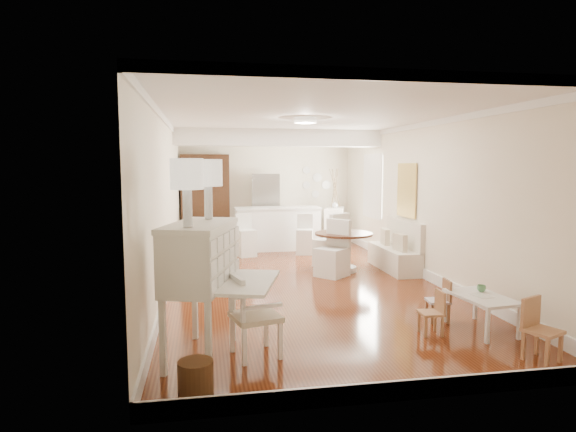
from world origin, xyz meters
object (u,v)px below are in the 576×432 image
object	(u,v)px
kids_chair_c	(543,330)
slip_chair_far	(331,240)
gustavian_armchair	(256,315)
sideboard	(334,226)
kids_chair_b	(438,300)
slip_chair_near	(332,248)
fridge	(279,209)
bar_stool_right	(305,234)
kids_table	(481,313)
secretary_bureau	(200,290)
dining_table	(343,252)
bar_stool_left	(246,235)
wicker_basket	(196,378)
kids_chair_a	(431,312)
breakfast_counter	(278,229)
pantry_cabinet	(205,200)

from	to	relation	value
kids_chair_c	slip_chair_far	bearing A→B (deg)	77.75
gustavian_armchair	sideboard	world-z (taller)	sideboard
kids_chair_b	slip_chair_far	bearing A→B (deg)	-164.96
slip_chair_near	fridge	distance (m)	4.01
bar_stool_right	sideboard	bearing A→B (deg)	64.31
kids_table	slip_chair_near	world-z (taller)	slip_chair_near
secretary_bureau	dining_table	world-z (taller)	secretary_bureau
bar_stool_left	bar_stool_right	size ratio (longest dim) A/B	1.04
kids_chair_b	bar_stool_right	bearing A→B (deg)	-164.55
gustavian_armchair	fridge	distance (m)	7.58
wicker_basket	slip_chair_far	distance (m)	5.71
kids_table	secretary_bureau	bearing A→B (deg)	-176.17
secretary_bureau	kids_chair_a	xyz separation A→B (m)	(2.72, 0.21, -0.45)
kids_chair_c	bar_stool_right	xyz separation A→B (m)	(-1.17, 6.36, 0.13)
bar_stool_right	breakfast_counter	bearing A→B (deg)	143.40
sideboard	slip_chair_far	bearing A→B (deg)	-87.51
slip_chair_near	bar_stool_left	bearing A→B (deg)	170.39
kids_chair_b	breakfast_counter	distance (m)	5.80
secretary_bureau	breakfast_counter	bearing A→B (deg)	90.63
secretary_bureau	slip_chair_near	size ratio (longest dim) A/B	1.39
wicker_basket	fridge	size ratio (longest dim) A/B	0.17
slip_chair_far	sideboard	world-z (taller)	slip_chair_far
kids_chair_c	slip_chair_near	distance (m)	4.28
gustavian_armchair	slip_chair_near	distance (m)	3.89
kids_chair_a	slip_chair_near	xyz separation A→B (m)	(-0.36, 3.17, 0.24)
wicker_basket	pantry_cabinet	xyz separation A→B (m)	(0.15, 8.26, 0.99)
kids_table	sideboard	bearing A→B (deg)	90.42
breakfast_counter	sideboard	world-z (taller)	breakfast_counter
secretary_bureau	slip_chair_far	distance (m)	4.91
sideboard	bar_stool_right	bearing A→B (deg)	-112.15
breakfast_counter	kids_chair_b	bearing A→B (deg)	-77.73
wicker_basket	kids_chair_a	xyz separation A→B (m)	(2.76, 1.08, 0.11)
slip_chair_far	bar_stool_left	world-z (taller)	slip_chair_far
wicker_basket	kids_chair_c	bearing A→B (deg)	2.26
slip_chair_near	slip_chair_far	size ratio (longest dim) A/B	0.95
kids_table	bar_stool_right	bearing A→B (deg)	101.24
gustavian_armchair	kids_chair_a	bearing A→B (deg)	-97.06
wicker_basket	breakfast_counter	size ratio (longest dim) A/B	0.15
kids_table	slip_chair_near	distance (m)	3.33
kids_chair_b	sideboard	distance (m)	6.14
gustavian_armchair	breakfast_counter	size ratio (longest dim) A/B	0.43
wicker_basket	bar_stool_right	world-z (taller)	bar_stool_right
kids_table	slip_chair_near	bearing A→B (deg)	108.20
sideboard	breakfast_counter	bearing A→B (deg)	-143.49
kids_chair_a	kids_chair_c	bearing A→B (deg)	42.58
slip_chair_far	breakfast_counter	distance (m)	2.24
kids_chair_a	slip_chair_far	bearing A→B (deg)	-174.21
slip_chair_far	bar_stool_right	bearing A→B (deg)	-114.66
dining_table	bar_stool_left	size ratio (longest dim) A/B	1.16
slip_chair_far	dining_table	bearing A→B (deg)	70.88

